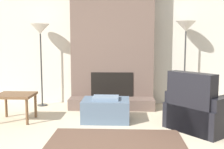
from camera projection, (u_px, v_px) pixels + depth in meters
wall_back at (113, 42)px, 5.85m from camera, size 7.50×0.06×2.60m
fireplace at (112, 47)px, 5.64m from camera, size 1.65×0.73×2.60m
ottoman at (106, 109)px, 4.65m from camera, size 0.77×0.57×0.41m
armchair at (201, 112)px, 4.17m from camera, size 1.21×1.21×0.88m
side_table at (16, 98)px, 4.62m from camera, size 0.60×0.51×0.45m
floor_lamp_left at (40, 33)px, 5.57m from camera, size 0.38×0.38×1.65m
floor_lamp_right at (186, 30)px, 5.44m from camera, size 0.38×0.38×1.70m
area_rug at (115, 146)px, 3.54m from camera, size 1.79×1.30×0.01m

